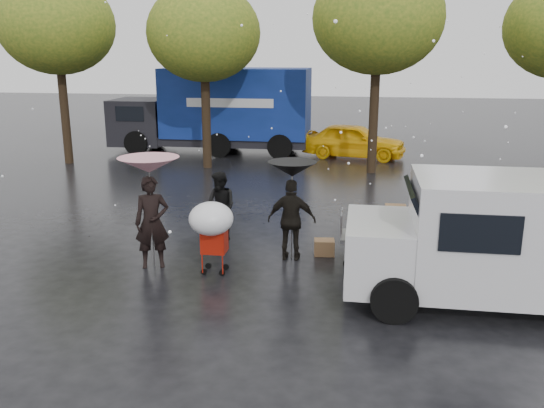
% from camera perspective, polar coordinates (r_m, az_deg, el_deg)
% --- Properties ---
extents(ground, '(90.00, 90.00, 0.00)m').
position_cam_1_polar(ground, '(11.39, -2.48, -6.67)').
color(ground, black).
rests_on(ground, ground).
extents(person_pink, '(0.78, 0.65, 1.85)m').
position_cam_1_polar(person_pink, '(11.58, -11.80, -1.79)').
color(person_pink, black).
rests_on(person_pink, ground).
extents(person_middle, '(0.97, 0.92, 1.57)m').
position_cam_1_polar(person_middle, '(13.04, -5.12, -0.26)').
color(person_middle, black).
rests_on(person_middle, ground).
extents(person_black, '(0.99, 0.41, 1.69)m').
position_cam_1_polar(person_black, '(11.77, 1.97, -1.59)').
color(person_black, black).
rests_on(person_black, ground).
extents(umbrella_pink, '(1.18, 1.18, 2.23)m').
position_cam_1_polar(umbrella_pink, '(11.31, -12.11, 3.80)').
color(umbrella_pink, '#4C4C4C').
rests_on(umbrella_pink, ground).
extents(umbrella_black, '(0.99, 0.99, 2.06)m').
position_cam_1_polar(umbrella_black, '(11.51, 2.02, 3.46)').
color(umbrella_black, '#4C4C4C').
rests_on(umbrella_black, ground).
extents(vendor_cart, '(1.52, 0.80, 1.27)m').
position_cam_1_polar(vendor_cart, '(11.74, 10.93, -2.51)').
color(vendor_cart, slate).
rests_on(vendor_cart, ground).
extents(shopping_cart, '(0.84, 0.84, 1.46)m').
position_cam_1_polar(shopping_cart, '(10.90, -6.00, -1.83)').
color(shopping_cart, '#AE1809').
rests_on(shopping_cart, ground).
extents(white_van, '(4.91, 2.18, 2.20)m').
position_cam_1_polar(white_van, '(10.33, 22.09, -3.27)').
color(white_van, silver).
rests_on(white_van, ground).
extents(blue_truck, '(8.30, 2.60, 3.50)m').
position_cam_1_polar(blue_truck, '(24.49, -5.46, 9.19)').
color(blue_truck, navy).
rests_on(blue_truck, ground).
extents(box_ground_near, '(0.49, 0.40, 0.43)m').
position_cam_1_polar(box_ground_near, '(11.31, 13.29, -6.06)').
color(box_ground_near, '#9A6543').
rests_on(box_ground_near, ground).
extents(box_ground_far, '(0.46, 0.37, 0.33)m').
position_cam_1_polar(box_ground_far, '(12.27, 5.20, -4.29)').
color(box_ground_far, '#9A6543').
rests_on(box_ground_far, ground).
extents(yellow_taxi, '(4.31, 2.35, 1.39)m').
position_cam_1_polar(yellow_taxi, '(23.45, 8.13, 6.23)').
color(yellow_taxi, yellow).
rests_on(yellow_taxi, ground).
extents(tree_row, '(21.60, 4.40, 7.12)m').
position_cam_1_polar(tree_row, '(20.56, 1.76, 17.26)').
color(tree_row, black).
rests_on(tree_row, ground).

